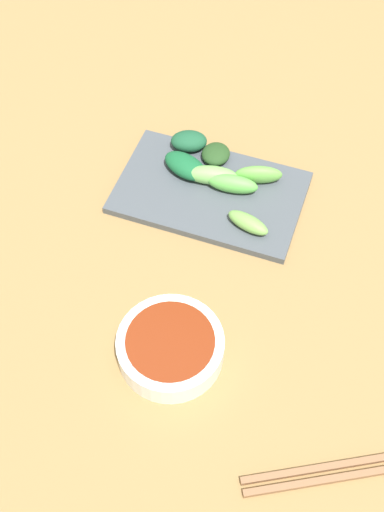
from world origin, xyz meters
TOP-DOWN VIEW (x-y plane):
  - tabletop at (0.00, 0.00)m, footprint 2.10×2.10m
  - sauce_bowl at (-0.17, -0.01)m, footprint 0.14×0.14m
  - serving_plate at (0.10, 0.02)m, footprint 0.17×0.28m
  - broccoli_stalk_0 at (0.12, 0.03)m, footprint 0.05×0.08m
  - broccoli_stalk_1 at (0.14, -0.04)m, footprint 0.04×0.08m
  - broccoli_stalk_2 at (0.05, -0.05)m, footprint 0.04×0.07m
  - broccoli_leafy_3 at (0.12, 0.07)m, footprint 0.06×0.08m
  - broccoli_leafy_4 at (0.17, 0.08)m, footprint 0.06×0.07m
  - broccoli_leafy_5 at (0.16, 0.04)m, footprint 0.05×0.04m
  - broccoli_stalk_6 at (0.11, -0.01)m, footprint 0.04×0.08m
  - chopsticks at (-0.25, -0.25)m, footprint 0.13×0.21m

SIDE VIEW (x-z plane):
  - tabletop at x=0.00m, z-range 0.00..0.02m
  - chopsticks at x=-0.25m, z-range 0.02..0.03m
  - serving_plate at x=0.10m, z-range 0.02..0.03m
  - sauce_bowl at x=-0.17m, z-range 0.02..0.06m
  - broccoli_leafy_5 at x=0.16m, z-range 0.03..0.05m
  - broccoli_stalk_2 at x=0.05m, z-range 0.03..0.05m
  - broccoli_leafy_3 at x=0.12m, z-range 0.03..0.06m
  - broccoli_leafy_4 at x=0.17m, z-range 0.03..0.06m
  - broccoli_stalk_6 at x=0.11m, z-range 0.03..0.06m
  - broccoli_stalk_0 at x=0.12m, z-range 0.03..0.06m
  - broccoli_stalk_1 at x=0.14m, z-range 0.03..0.06m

